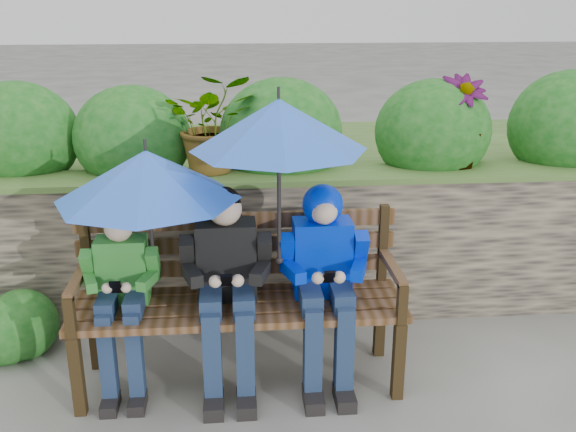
{
  "coord_description": "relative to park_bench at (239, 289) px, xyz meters",
  "views": [
    {
      "loc": [
        -0.3,
        -3.37,
        2.13
      ],
      "look_at": [
        0.0,
        0.1,
        0.95
      ],
      "focal_mm": 40.0,
      "sensor_mm": 36.0,
      "label": 1
    }
  ],
  "objects": [
    {
      "name": "ground",
      "position": [
        0.29,
        0.02,
        -0.56
      ],
      "size": [
        60.0,
        60.0,
        0.0
      ],
      "primitive_type": "plane",
      "color": "#5C5D53",
      "rests_on": "ground"
    },
    {
      "name": "garden_backdrop",
      "position": [
        0.31,
        1.62,
        0.07
      ],
      "size": [
        8.0,
        2.87,
        1.75
      ],
      "color": "#312F2B",
      "rests_on": "ground"
    },
    {
      "name": "park_bench",
      "position": [
        0.0,
        0.0,
        0.0
      ],
      "size": [
        1.86,
        0.55,
        0.98
      ],
      "color": "black",
      "rests_on": "ground"
    },
    {
      "name": "boy_left",
      "position": [
        -0.64,
        -0.08,
        0.05
      ],
      "size": [
        0.42,
        0.48,
        1.05
      ],
      "color": "#30852D",
      "rests_on": "ground"
    },
    {
      "name": "boy_middle",
      "position": [
        -0.06,
        -0.09,
        0.1
      ],
      "size": [
        0.5,
        0.58,
        1.17
      ],
      "color": "black",
      "rests_on": "ground"
    },
    {
      "name": "boy_right",
      "position": [
        0.48,
        -0.08,
        0.14
      ],
      "size": [
        0.49,
        0.6,
        1.16
      ],
      "color": "#0022B6",
      "rests_on": "ground"
    },
    {
      "name": "umbrella_left",
      "position": [
        -0.47,
        -0.03,
        0.69
      ],
      "size": [
        1.0,
        1.0,
        0.72
      ],
      "color": "blue",
      "rests_on": "ground"
    },
    {
      "name": "umbrella_right",
      "position": [
        0.23,
        -0.1,
        0.96
      ],
      "size": [
        0.93,
        0.93,
        0.97
      ],
      "color": "blue",
      "rests_on": "ground"
    }
  ]
}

